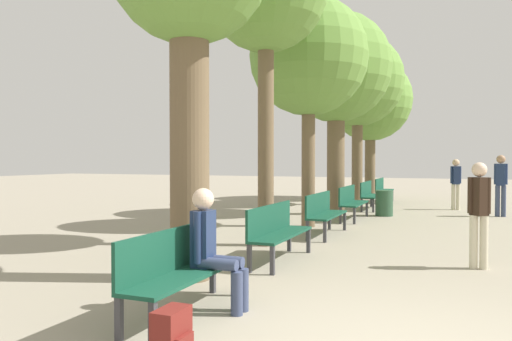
{
  "coord_description": "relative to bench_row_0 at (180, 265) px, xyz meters",
  "views": [
    {
      "loc": [
        0.47,
        -4.16,
        1.63
      ],
      "look_at": [
        -4.0,
        6.79,
        1.36
      ],
      "focal_mm": 35.0,
      "sensor_mm": 36.0,
      "label": 1
    }
  ],
  "objects": [
    {
      "name": "trash_bin",
      "position": [
        0.7,
        10.09,
        -0.16
      ],
      "size": [
        0.49,
        0.49,
        0.74
      ],
      "color": "#2D5138",
      "rests_on": "ground_plane"
    },
    {
      "name": "backpack",
      "position": [
        0.61,
        -1.14,
        -0.3
      ],
      "size": [
        0.23,
        0.33,
        0.46
      ],
      "color": "maroon",
      "rests_on": "ground_plane"
    },
    {
      "name": "bench_row_2",
      "position": [
        0.0,
        5.9,
        0.0
      ],
      "size": [
        0.44,
        1.89,
        0.9
      ],
      "color": "#144733",
      "rests_on": "ground_plane"
    },
    {
      "name": "bench_row_0",
      "position": [
        0.0,
        0.0,
        0.0
      ],
      "size": [
        0.44,
        1.89,
        0.9
      ],
      "color": "#144733",
      "rests_on": "ground_plane"
    },
    {
      "name": "bench_row_3",
      "position": [
        0.0,
        8.84,
        0.0
      ],
      "size": [
        0.44,
        1.89,
        0.9
      ],
      "color": "#144733",
      "rests_on": "ground_plane"
    },
    {
      "name": "bench_row_5",
      "position": [
        0.0,
        14.74,
        0.0
      ],
      "size": [
        0.44,
        1.89,
        0.9
      ],
      "color": "#144733",
      "rests_on": "ground_plane"
    },
    {
      "name": "bench_row_1",
      "position": [
        0.0,
        2.95,
        0.0
      ],
      "size": [
        0.44,
        1.89,
        0.9
      ],
      "color": "#144733",
      "rests_on": "ground_plane"
    },
    {
      "name": "tree_row_3",
      "position": [
        -0.69,
        10.0,
        3.74
      ],
      "size": [
        3.24,
        3.24,
        5.95
      ],
      "color": "brown",
      "rests_on": "ground_plane"
    },
    {
      "name": "bench_row_4",
      "position": [
        0.0,
        11.79,
        0.0
      ],
      "size": [
        0.44,
        1.89,
        0.9
      ],
      "color": "#144733",
      "rests_on": "ground_plane"
    },
    {
      "name": "pedestrian_mid",
      "position": [
        2.96,
        3.57,
        0.38
      ],
      "size": [
        0.32,
        0.28,
        1.58
      ],
      "color": "beige",
      "rests_on": "ground_plane"
    },
    {
      "name": "person_seated",
      "position": [
        0.23,
        0.29,
        0.17
      ],
      "size": [
        0.62,
        0.35,
        1.31
      ],
      "color": "#384260",
      "rests_on": "ground_plane"
    },
    {
      "name": "tree_row_2",
      "position": [
        -0.69,
        7.11,
        3.54
      ],
      "size": [
        2.86,
        2.86,
        5.53
      ],
      "color": "brown",
      "rests_on": "ground_plane"
    },
    {
      "name": "pedestrian_far",
      "position": [
        3.77,
        11.14,
        0.47
      ],
      "size": [
        0.35,
        0.24,
        1.74
      ],
      "color": "#384260",
      "rests_on": "ground_plane"
    },
    {
      "name": "tree_row_5",
      "position": [
        -0.69,
        16.08,
        3.48
      ],
      "size": [
        3.35,
        3.35,
        5.72
      ],
      "color": "brown",
      "rests_on": "ground_plane"
    },
    {
      "name": "pedestrian_near",
      "position": [
        2.59,
        12.73,
        0.4
      ],
      "size": [
        0.33,
        0.27,
        1.63
      ],
      "color": "beige",
      "rests_on": "ground_plane"
    },
    {
      "name": "tree_row_4",
      "position": [
        -0.69,
        13.32,
        3.86
      ],
      "size": [
        3.26,
        3.26,
        6.06
      ],
      "color": "brown",
      "rests_on": "ground_plane"
    }
  ]
}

